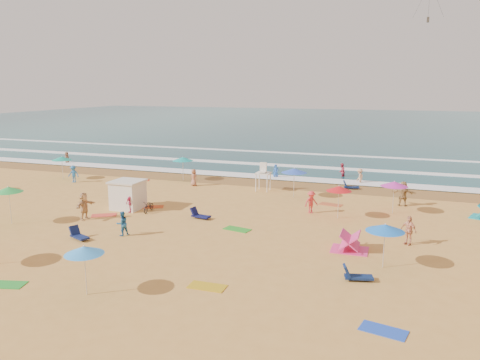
% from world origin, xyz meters
% --- Properties ---
extents(ground, '(220.00, 220.00, 0.00)m').
position_xyz_m(ground, '(0.00, 0.00, 0.00)').
color(ground, gold).
rests_on(ground, ground).
extents(ocean, '(220.00, 140.00, 0.18)m').
position_xyz_m(ocean, '(0.00, 84.00, 0.00)').
color(ocean, '#0C4756').
rests_on(ocean, ground).
extents(wet_sand, '(220.00, 220.00, 0.00)m').
position_xyz_m(wet_sand, '(0.00, 12.50, 0.01)').
color(wet_sand, olive).
rests_on(wet_sand, ground).
extents(surf_foam, '(200.00, 18.70, 0.05)m').
position_xyz_m(surf_foam, '(0.00, 21.32, 0.10)').
color(surf_foam, white).
rests_on(surf_foam, ground).
extents(cabana, '(2.00, 2.00, 2.00)m').
position_xyz_m(cabana, '(-3.75, 0.18, 1.00)').
color(cabana, white).
rests_on(cabana, ground).
extents(cabana_roof, '(2.20, 2.20, 0.12)m').
position_xyz_m(cabana_roof, '(-3.75, 0.18, 2.06)').
color(cabana_roof, silver).
rests_on(cabana_roof, cabana).
extents(bicycle, '(0.73, 1.62, 0.82)m').
position_xyz_m(bicycle, '(-1.85, -0.12, 0.41)').
color(bicycle, black).
rests_on(bicycle, ground).
extents(lifeguard_stand, '(1.20, 1.20, 2.10)m').
position_xyz_m(lifeguard_stand, '(3.93, 9.23, 1.05)').
color(lifeguard_stand, white).
rests_on(lifeguard_stand, ground).
extents(beach_umbrellas, '(55.97, 26.63, 0.77)m').
position_xyz_m(beach_umbrellas, '(4.68, 0.26, 2.16)').
color(beach_umbrellas, orange).
rests_on(beach_umbrellas, ground).
extents(loungers, '(58.96, 28.77, 0.34)m').
position_xyz_m(loungers, '(6.94, -2.70, 0.17)').
color(loungers, '#0F1B4C').
rests_on(loungers, ground).
extents(towels, '(37.60, 24.42, 0.03)m').
position_xyz_m(towels, '(-1.57, -3.64, 0.01)').
color(towels, red).
rests_on(towels, ground).
extents(popup_tents, '(10.35, 11.51, 1.20)m').
position_xyz_m(popup_tents, '(16.81, 1.33, 0.60)').
color(popup_tents, '#EC3484').
rests_on(popup_tents, ground).
extents(beachgoers, '(38.79, 25.49, 2.15)m').
position_xyz_m(beachgoers, '(-0.54, 4.14, 0.79)').
color(beachgoers, blue).
rests_on(beachgoers, ground).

